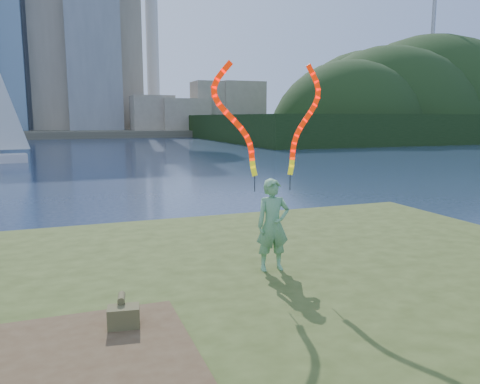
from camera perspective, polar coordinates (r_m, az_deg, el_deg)
name	(u,v)px	position (r m, az deg, el deg)	size (l,w,h in m)	color
ground	(182,305)	(9.43, -7.04, -13.48)	(320.00, 320.00, 0.00)	#1A2843
grassy_knoll	(218,341)	(7.28, -2.64, -17.64)	(20.00, 18.00, 0.80)	#354418
dirt_patch	(57,369)	(5.99, -21.44, -19.46)	(3.20, 3.00, 0.02)	#47331E
far_shore	(74,132)	(103.55, -19.56, 6.91)	(320.00, 40.00, 1.20)	#4F4A3A
wooded_hill	(424,136)	(92.11, 21.57, 6.31)	(78.00, 50.00, 63.00)	black
woman_with_ribbons	(273,195)	(8.56, 4.04, -0.42)	(2.07, 0.47, 4.08)	#187723
canvas_bag	(124,316)	(6.70, -14.01, -14.44)	(0.46, 0.52, 0.40)	#4D4A2A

